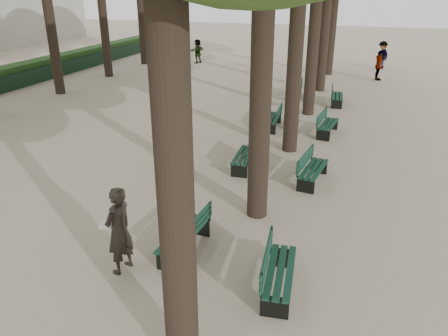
% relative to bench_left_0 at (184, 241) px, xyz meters
% --- Properties ---
extents(ground, '(120.00, 120.00, 0.00)m').
position_rel_bench_left_0_xyz_m(ground, '(-0.37, -0.82, -0.27)').
color(ground, tan).
rests_on(ground, ground).
extents(bench_left_0, '(0.71, 1.84, 0.92)m').
position_rel_bench_left_0_xyz_m(bench_left_0, '(0.00, 0.00, 0.00)').
color(bench_left_0, black).
rests_on(bench_left_0, ground).
extents(bench_left_1, '(0.66, 1.83, 0.92)m').
position_rel_bench_left_0_xyz_m(bench_left_1, '(0.00, 5.09, 0.00)').
color(bench_left_1, black).
rests_on(bench_left_1, ground).
extents(bench_left_2, '(0.67, 1.83, 0.92)m').
position_rel_bench_left_0_xyz_m(bench_left_2, '(0.00, 9.52, 0.00)').
color(bench_left_2, black).
rests_on(bench_left_2, ground).
extents(bench_left_3, '(0.63, 1.82, 0.92)m').
position_rel_bench_left_0_xyz_m(bench_left_3, '(0.00, 14.99, 0.00)').
color(bench_left_3, black).
rests_on(bench_left_3, ground).
extents(bench_right_0, '(0.74, 1.85, 0.92)m').
position_rel_bench_left_0_xyz_m(bench_right_0, '(2.27, -0.68, 0.00)').
color(bench_right_0, black).
rests_on(bench_right_0, ground).
extents(bench_right_1, '(0.81, 1.86, 0.92)m').
position_rel_bench_left_0_xyz_m(bench_right_1, '(2.27, 4.62, 0.00)').
color(bench_right_1, black).
rests_on(bench_right_1, ground).
extents(bench_right_2, '(0.77, 1.85, 0.92)m').
position_rel_bench_left_0_xyz_m(bench_right_2, '(2.27, 9.37, 0.00)').
color(bench_right_2, black).
rests_on(bench_right_2, ground).
extents(bench_right_3, '(0.69, 1.84, 0.92)m').
position_rel_bench_left_0_xyz_m(bench_right_3, '(2.27, 14.27, 0.00)').
color(bench_right_3, black).
rests_on(bench_right_3, ground).
extents(man_with_map, '(0.70, 0.83, 1.91)m').
position_rel_bench_left_0_xyz_m(man_with_map, '(-0.99, -1.01, 0.69)').
color(man_with_map, black).
rests_on(man_with_map, ground).
extents(pedestrian_a, '(0.71, 0.82, 1.60)m').
position_rel_bench_left_0_xyz_m(pedestrian_a, '(-3.39, 22.50, 0.53)').
color(pedestrian_a, '#262628').
rests_on(pedestrian_a, ground).
extents(pedestrian_b, '(0.96, 1.22, 1.87)m').
position_rel_bench_left_0_xyz_m(pedestrian_b, '(4.48, 25.51, 0.66)').
color(pedestrian_b, '#262628').
rests_on(pedestrian_b, ground).
extents(pedestrian_e, '(0.92, 1.64, 1.75)m').
position_rel_bench_left_0_xyz_m(pedestrian_e, '(-8.69, 23.75, 0.60)').
color(pedestrian_e, '#262628').
rests_on(pedestrian_e, ground).
extents(pedestrian_c, '(0.56, 1.11, 1.81)m').
position_rel_bench_left_0_xyz_m(pedestrian_c, '(4.22, 21.16, 0.63)').
color(pedestrian_c, '#262628').
rests_on(pedestrian_c, ground).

